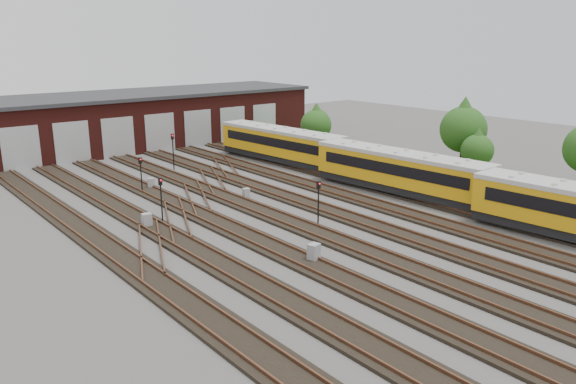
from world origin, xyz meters
TOP-DOWN VIEW (x-y plane):
  - ground at (0.00, 0.00)m, footprint 120.00×120.00m
  - track_network at (-0.17, 0.59)m, footprint 30.40×70.00m
  - maintenance_shed at (-0.01, 39.97)m, footprint 51.00×12.50m
  - grass_verge at (19.00, 10.00)m, footprint 8.00×55.00m
  - metro_train at (10.00, 4.60)m, footprint 4.14×48.19m
  - signal_mast_0 at (-8.94, 10.35)m, footprint 0.26×0.25m
  - signal_mast_1 at (-6.39, 19.06)m, footprint 0.28×0.26m
  - signal_mast_2 at (-0.26, 24.82)m, footprint 0.32×0.31m
  - signal_mast_3 at (-0.56, 3.12)m, footprint 0.27×0.25m
  - relay_cabinet_0 at (-10.27, 10.07)m, footprint 0.65×0.56m
  - relay_cabinet_1 at (-5.33, 19.54)m, footprint 0.69×0.63m
  - relay_cabinet_2 at (-5.42, -1.82)m, footprint 0.77×0.69m
  - relay_cabinet_3 at (-0.67, 11.76)m, footprint 0.56×0.48m
  - relay_cabinet_4 at (9.59, 23.36)m, footprint 0.61×0.53m
  - tree_0 at (16.00, 21.72)m, footprint 3.48×3.48m
  - tree_1 at (19.79, 25.69)m, footprint 3.05×3.05m
  - tree_2 at (21.02, 6.13)m, footprint 4.46×4.46m
  - tree_3 at (19.20, 3.31)m, footprint 2.97×2.97m
  - bush_0 at (18.00, 4.90)m, footprint 1.67×1.67m
  - bush_1 at (17.01, 24.35)m, footprint 1.11×1.11m
  - bush_2 at (19.98, 28.94)m, footprint 1.74×1.74m

SIDE VIEW (x-z plane):
  - ground at x=0.00m, z-range 0.00..0.00m
  - grass_verge at x=19.00m, z-range 0.00..0.05m
  - track_network at x=-0.17m, z-range -0.06..0.27m
  - relay_cabinet_3 at x=-0.67m, z-range 0.00..0.85m
  - relay_cabinet_1 at x=-5.33m, z-range 0.00..0.94m
  - relay_cabinet_4 at x=9.59m, z-range 0.00..0.94m
  - relay_cabinet_0 at x=-10.27m, z-range 0.00..1.03m
  - bush_1 at x=17.01m, z-range 0.00..1.11m
  - relay_cabinet_2 at x=-5.42m, z-range 0.00..1.11m
  - bush_0 at x=18.00m, z-range 0.00..1.67m
  - bush_2 at x=19.98m, z-range 0.00..1.74m
  - signal_mast_1 at x=-6.39m, z-range 0.44..3.45m
  - signal_mast_3 at x=-0.56m, z-range 0.45..3.59m
  - metro_train at x=10.00m, z-range 0.37..3.68m
  - signal_mast_0 at x=-8.94m, z-range 0.46..3.76m
  - signal_mast_2 at x=-0.26m, z-range 0.50..4.14m
  - tree_3 at x=19.20m, z-range 0.70..5.62m
  - maintenance_shed at x=-0.01m, z-range 0.03..6.38m
  - tree_1 at x=19.79m, z-range 0.72..5.78m
  - tree_0 at x=16.00m, z-range 0.82..6.60m
  - tree_2 at x=21.02m, z-range 1.05..8.45m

